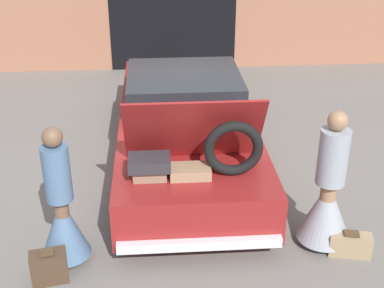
{
  "coord_description": "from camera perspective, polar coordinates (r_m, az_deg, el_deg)",
  "views": [
    {
      "loc": [
        -0.44,
        -7.38,
        3.93
      ],
      "look_at": [
        0.0,
        -1.4,
        0.94
      ],
      "focal_mm": 50.0,
      "sensor_mm": 36.0,
      "label": 1
    }
  ],
  "objects": [
    {
      "name": "car",
      "position": [
        8.12,
        -0.72,
        2.19
      ],
      "size": [
        1.98,
        5.18,
        1.72
      ],
      "color": "maroon",
      "rests_on": "ground_plane"
    },
    {
      "name": "suitcase_beside_right_person",
      "position": [
        6.54,
        16.5,
        -10.23
      ],
      "size": [
        0.51,
        0.29,
        0.3
      ],
      "color": "#9E8460",
      "rests_on": "ground_plane"
    },
    {
      "name": "person_left",
      "position": [
        6.11,
        -13.67,
        -7.39
      ],
      "size": [
        0.56,
        0.56,
        1.66
      ],
      "rotation": [
        0.0,
        0.0,
        -1.36
      ],
      "color": "brown",
      "rests_on": "ground_plane"
    },
    {
      "name": "person_right",
      "position": [
        6.4,
        14.25,
        -5.71
      ],
      "size": [
        0.64,
        0.64,
        1.71
      ],
      "rotation": [
        0.0,
        0.0,
        1.41
      ],
      "color": "#997051",
      "rests_on": "ground_plane"
    },
    {
      "name": "ground_plane",
      "position": [
        8.37,
        -0.7,
        -1.49
      ],
      "size": [
        40.0,
        40.0,
        0.0
      ],
      "primitive_type": "plane",
      "color": "slate"
    },
    {
      "name": "garage_wall_back",
      "position": [
        12.15,
        -2.08,
        14.41
      ],
      "size": [
        12.0,
        0.14,
        2.8
      ],
      "color": "#9E664C",
      "rests_on": "ground_plane"
    },
    {
      "name": "suitcase_beside_left_person",
      "position": [
        6.09,
        -14.99,
        -12.54
      ],
      "size": [
        0.42,
        0.29,
        0.4
      ],
      "color": "#473323",
      "rests_on": "ground_plane"
    }
  ]
}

